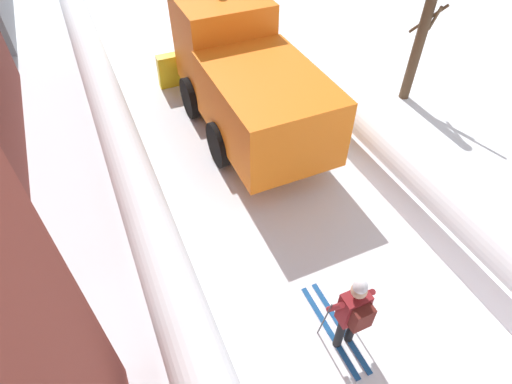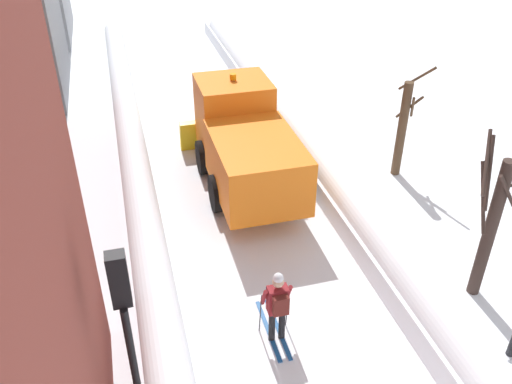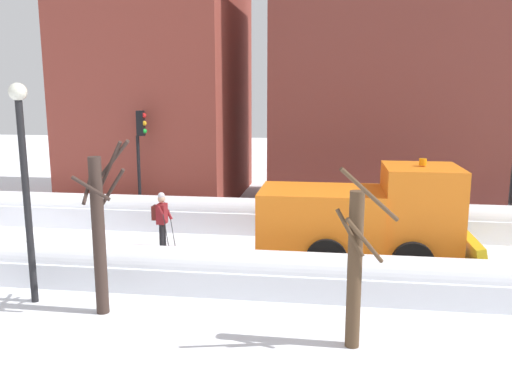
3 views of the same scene
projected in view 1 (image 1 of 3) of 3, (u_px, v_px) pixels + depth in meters
name	position (u px, v px, depth m)	size (l,w,h in m)	color
ground_plane	(251.00, 162.00, 10.17)	(80.00, 80.00, 0.00)	white
snowbank_left	(133.00, 177.00, 8.97)	(1.10, 36.00, 1.21)	white
snowbank_right	(351.00, 119.00, 10.64)	(1.10, 36.00, 1.08)	white
plow_truck	(244.00, 77.00, 10.17)	(3.20, 5.98, 3.12)	orange
skier	(352.00, 312.00, 6.23)	(0.62, 1.80, 1.81)	black
bare_tree_mid	(419.00, 44.00, 11.09)	(0.77, 1.15, 3.62)	#4F3926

